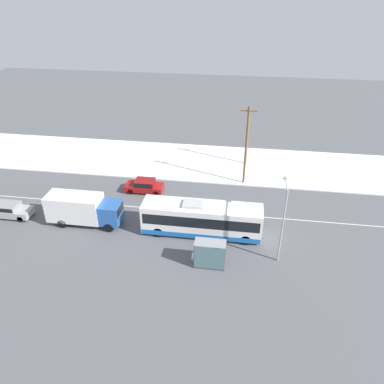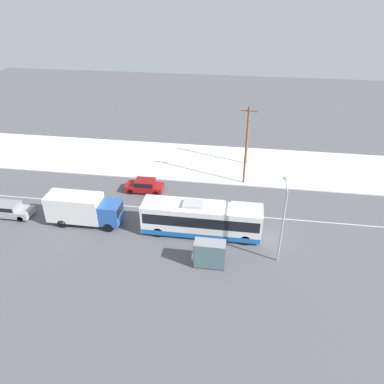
% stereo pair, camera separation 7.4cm
% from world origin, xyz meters
% --- Properties ---
extents(ground_plane, '(120.00, 120.00, 0.00)m').
position_xyz_m(ground_plane, '(0.00, 0.00, 0.00)').
color(ground_plane, '#56565B').
extents(snow_lot, '(80.00, 10.75, 0.12)m').
position_xyz_m(snow_lot, '(0.00, 11.53, 0.06)').
color(snow_lot, white).
rests_on(snow_lot, ground_plane).
extents(lane_marking_center, '(60.00, 0.12, 0.00)m').
position_xyz_m(lane_marking_center, '(0.00, 0.00, 0.00)').
color(lane_marking_center, silver).
rests_on(lane_marking_center, ground_plane).
extents(city_bus, '(11.01, 2.57, 3.27)m').
position_xyz_m(city_bus, '(-1.22, -3.54, 1.60)').
color(city_bus, white).
rests_on(city_bus, ground_plane).
extents(box_truck, '(7.13, 2.30, 3.04)m').
position_xyz_m(box_truck, '(-12.73, -3.57, 1.68)').
color(box_truck, silver).
rests_on(box_truck, ground_plane).
extents(sedan_car, '(4.16, 1.80, 1.45)m').
position_xyz_m(sedan_car, '(-8.47, 3.26, 0.79)').
color(sedan_car, maroon).
rests_on(sedan_car, ground_plane).
extents(parked_car_near_truck, '(4.70, 1.80, 1.44)m').
position_xyz_m(parked_car_near_truck, '(-20.77, -3.51, 0.79)').
color(parked_car_near_truck, '#9E9EA3').
rests_on(parked_car_near_truck, ground_plane).
extents(pedestrian_at_stop, '(0.58, 0.26, 1.62)m').
position_xyz_m(pedestrian_at_stop, '(0.43, -7.01, 0.99)').
color(pedestrian_at_stop, '#23232D').
rests_on(pedestrian_at_stop, ground_plane).
extents(bus_shelter, '(2.57, 1.20, 2.40)m').
position_xyz_m(bus_shelter, '(0.01, -8.17, 1.67)').
color(bus_shelter, gray).
rests_on(bus_shelter, ground_plane).
extents(streetlamp, '(0.36, 2.98, 6.90)m').
position_xyz_m(streetlamp, '(5.68, -5.82, 4.45)').
color(streetlamp, '#9EA3A8').
rests_on(streetlamp, ground_plane).
extents(utility_pole_roadside, '(1.80, 0.24, 9.18)m').
position_xyz_m(utility_pole_roadside, '(2.40, 6.82, 4.78)').
color(utility_pole_roadside, brown).
rests_on(utility_pole_roadside, ground_plane).
extents(utility_pole_snowlot, '(1.80, 0.24, 7.54)m').
position_xyz_m(utility_pole_snowlot, '(2.52, 11.96, 3.95)').
color(utility_pole_snowlot, brown).
rests_on(utility_pole_snowlot, ground_plane).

